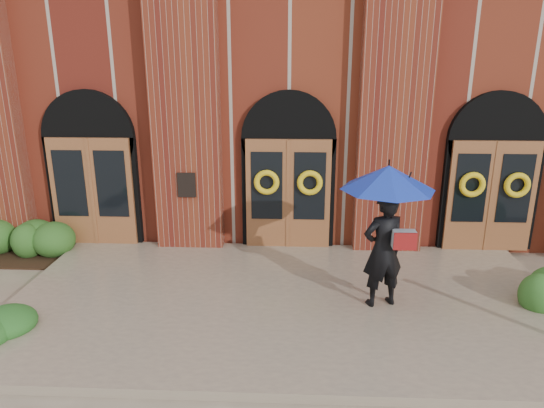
{
  "coord_description": "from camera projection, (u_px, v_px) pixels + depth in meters",
  "views": [
    {
      "loc": [
        0.12,
        -7.83,
        4.36
      ],
      "look_at": [
        -0.28,
        1.0,
        1.68
      ],
      "focal_mm": 32.0,
      "sensor_mm": 36.0,
      "label": 1
    }
  ],
  "objects": [
    {
      "name": "ground",
      "position": [
        285.0,
        309.0,
        8.75
      ],
      "size": [
        90.0,
        90.0,
        0.0
      ],
      "primitive_type": "plane",
      "color": "tan",
      "rests_on": "ground"
    },
    {
      "name": "landing",
      "position": [
        285.0,
        301.0,
        8.87
      ],
      "size": [
        10.0,
        5.3,
        0.15
      ],
      "primitive_type": "cube",
      "color": "gray",
      "rests_on": "ground"
    },
    {
      "name": "church_building",
      "position": [
        291.0,
        84.0,
        16.14
      ],
      "size": [
        16.2,
        12.53,
        7.0
      ],
      "color": "maroon",
      "rests_on": "ground"
    },
    {
      "name": "man_with_umbrella",
      "position": [
        386.0,
        209.0,
        8.13
      ],
      "size": [
        1.99,
        1.99,
        2.52
      ],
      "rotation": [
        0.0,
        0.0,
        3.45
      ],
      "color": "black",
      "rests_on": "landing"
    },
    {
      "name": "hedge_wall_left",
      "position": [
        21.0,
        242.0,
        10.93
      ],
      "size": [
        2.92,
        1.17,
        0.75
      ],
      "primitive_type": "ellipsoid",
      "color": "#27511B",
      "rests_on": "ground"
    }
  ]
}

